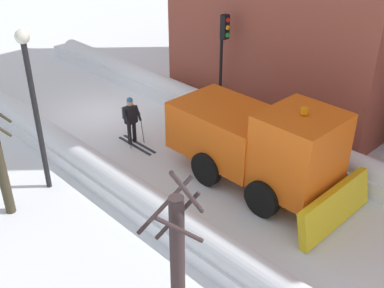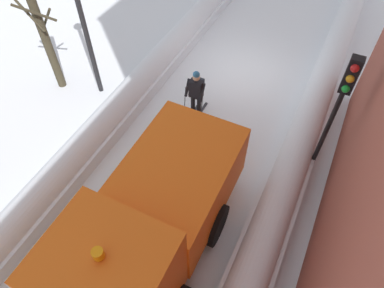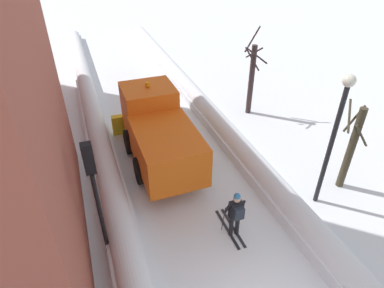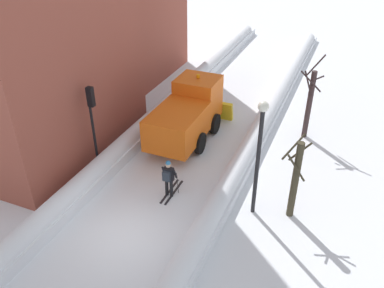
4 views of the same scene
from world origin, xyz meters
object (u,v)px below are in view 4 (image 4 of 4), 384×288
bare_tree_mid (309,102)px  street_lamp (259,146)px  plow_truck (188,113)px  traffic_light_pole (92,113)px  bare_tree_near (295,179)px  skier (169,177)px

bare_tree_mid → street_lamp: bearing=-97.6°
bare_tree_mid → plow_truck: bearing=-155.7°
traffic_light_pole → bare_tree_near: 9.13m
skier → bare_tree_mid: size_ratio=0.40×
plow_truck → traffic_light_pole: bearing=-124.4°
traffic_light_pole → bare_tree_near: traffic_light_pole is taller
skier → bare_tree_mid: bearing=58.6°
street_lamp → bare_tree_mid: bearing=82.4°
traffic_light_pole → plow_truck: bearing=55.6°
bare_tree_near → plow_truck: bearing=146.9°
street_lamp → bare_tree_near: 2.03m
bare_tree_near → skier: bearing=-171.0°
traffic_light_pole → bare_tree_near: size_ratio=1.18×
traffic_light_pole → street_lamp: street_lamp is taller
street_lamp → skier: bearing=-173.6°
plow_truck → street_lamp: street_lamp is taller
skier → bare_tree_near: bare_tree_near is taller
plow_truck → street_lamp: (4.80, -4.44, 1.70)m
plow_truck → bare_tree_near: size_ratio=1.71×
bare_tree_near → bare_tree_mid: bearing=94.2°
skier → bare_tree_near: size_ratio=0.52×
plow_truck → bare_tree_near: bare_tree_near is taller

